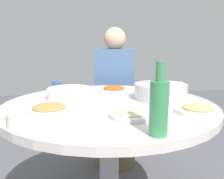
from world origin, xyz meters
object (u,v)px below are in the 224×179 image
at_px(dish_noodles, 132,114).
at_px(tea_cup_far, 14,121).
at_px(diner_left, 115,79).
at_px(dish_tofu_braise, 49,109).
at_px(green_bottle, 159,106).
at_px(tea_cup_near, 57,86).
at_px(round_dining_table, 109,121).
at_px(dish_shrimp, 198,109).
at_px(rice_bowl, 161,91).
at_px(soup_bowl, 70,93).
at_px(dish_stirfry, 114,89).
at_px(stool_for_diner_left, 115,139).

xyz_separation_m(dish_noodles, tea_cup_far, (0.07, -0.49, 0.01)).
xyz_separation_m(tea_cup_far, diner_left, (-1.14, 0.57, -0.01)).
bearing_deg(dish_tofu_braise, green_bottle, 49.74).
distance_m(dish_noodles, diner_left, 1.07).
bearing_deg(tea_cup_near, diner_left, 130.54).
relative_size(round_dining_table, dish_shrimp, 5.39).
xyz_separation_m(rice_bowl, dish_tofu_braise, (0.21, -0.63, -0.03)).
bearing_deg(dish_noodles, tea_cup_far, -81.99).
height_order(green_bottle, diner_left, diner_left).
distance_m(rice_bowl, green_bottle, 0.61).
bearing_deg(tea_cup_far, dish_tofu_braise, 151.02).
bearing_deg(round_dining_table, tea_cup_near, -142.04).
height_order(dish_tofu_braise, diner_left, diner_left).
relative_size(dish_tofu_braise, green_bottle, 0.84).
relative_size(soup_bowl, tea_cup_near, 4.21).
bearing_deg(tea_cup_far, tea_cup_near, 171.86).
relative_size(dish_tofu_braise, diner_left, 0.30).
distance_m(round_dining_table, tea_cup_near, 0.52).
xyz_separation_m(rice_bowl, dish_stirfry, (-0.25, -0.24, -0.03)).
distance_m(round_dining_table, diner_left, 0.82).
distance_m(stool_for_diner_left, diner_left, 0.55).
relative_size(dish_shrimp, stool_for_diner_left, 0.47).
distance_m(dish_stirfry, stool_for_diner_left, 0.74).
distance_m(soup_bowl, dish_shrimp, 0.74).
bearing_deg(diner_left, stool_for_diner_left, 0.00).
xyz_separation_m(green_bottle, diner_left, (-1.30, 0.03, -0.09)).
relative_size(dish_noodles, green_bottle, 0.74).
xyz_separation_m(green_bottle, tea_cup_far, (-0.16, -0.54, -0.08)).
relative_size(rice_bowl, green_bottle, 1.16).
bearing_deg(dish_noodles, stool_for_diner_left, 175.63).
xyz_separation_m(round_dining_table, soup_bowl, (-0.16, -0.22, 0.13)).
xyz_separation_m(tea_cup_near, stool_for_diner_left, (-0.40, 0.46, -0.57)).
relative_size(soup_bowl, tea_cup_far, 4.19).
bearing_deg(rice_bowl, round_dining_table, -78.12).
relative_size(round_dining_table, dish_stirfry, 5.78).
relative_size(dish_stirfry, diner_left, 0.27).
relative_size(dish_noodles, stool_for_diner_left, 0.43).
xyz_separation_m(round_dining_table, dish_stirfry, (-0.31, 0.07, 0.12)).
relative_size(dish_stirfry, green_bottle, 0.75).
relative_size(dish_noodles, dish_shrimp, 0.92).
relative_size(dish_tofu_braise, tea_cup_far, 3.47).
distance_m(rice_bowl, dish_noodles, 0.42).
height_order(dish_shrimp, stool_for_diner_left, dish_shrimp).
bearing_deg(tea_cup_near, stool_for_diner_left, 130.54).
bearing_deg(stool_for_diner_left, dish_tofu_braise, -26.00).
relative_size(tea_cup_near, tea_cup_far, 1.00).
distance_m(round_dining_table, dish_noodles, 0.31).
relative_size(dish_stirfry, tea_cup_far, 3.12).
distance_m(tea_cup_near, diner_left, 0.61).
relative_size(round_dining_table, diner_left, 1.54).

